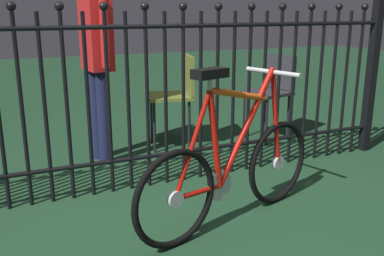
% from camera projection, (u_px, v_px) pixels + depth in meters
% --- Properties ---
extents(ground_plane, '(20.00, 20.00, 0.00)m').
position_uv_depth(ground_plane, '(181.00, 233.00, 2.49)').
color(ground_plane, '#1D4227').
extents(iron_fence, '(4.27, 0.07, 1.35)m').
position_uv_depth(iron_fence, '(133.00, 95.00, 2.95)').
color(iron_fence, black).
rests_on(iron_fence, ground).
extents(bicycle, '(1.35, 0.51, 0.94)m').
position_uv_depth(bicycle, '(232.00, 168.00, 2.53)').
color(bicycle, black).
rests_on(bicycle, ground).
extents(chair_olive, '(0.47, 0.47, 0.84)m').
position_uv_depth(chair_olive, '(178.00, 91.00, 3.93)').
color(chair_olive, black).
rests_on(chair_olive, ground).
extents(chair_charcoal, '(0.45, 0.45, 0.81)m').
position_uv_depth(chair_charcoal, '(272.00, 87.00, 4.21)').
color(chair_charcoal, black).
rests_on(chair_charcoal, ground).
extents(person_visitor, '(0.22, 0.47, 1.52)m').
position_uv_depth(person_visitor, '(97.00, 53.00, 3.45)').
color(person_visitor, '#191E3F').
rests_on(person_visitor, ground).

